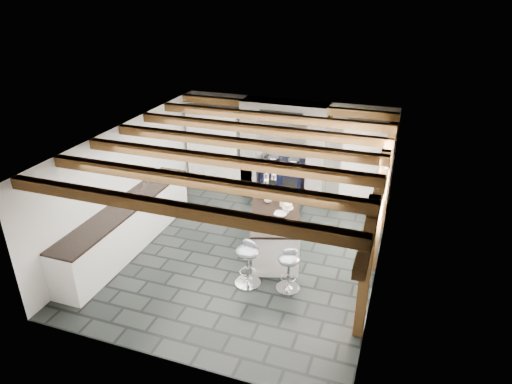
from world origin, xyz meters
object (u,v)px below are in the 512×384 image
(range_cooker, at_px, (283,177))
(bar_stool_far, at_px, (248,258))
(bar_stool_near, at_px, (289,265))
(kitchen_island, at_px, (275,233))

(range_cooker, xyz_separation_m, bar_stool_far, (0.43, -3.65, 0.06))
(bar_stool_near, xyz_separation_m, bar_stool_far, (-0.69, -0.08, 0.05))
(bar_stool_near, distance_m, bar_stool_far, 0.70)
(range_cooker, bearing_deg, bar_stool_far, -83.23)
(range_cooker, relative_size, bar_stool_near, 1.31)
(kitchen_island, bearing_deg, range_cooker, 85.25)
(range_cooker, height_order, bar_stool_far, range_cooker)
(kitchen_island, bearing_deg, bar_stool_near, -79.43)
(kitchen_island, distance_m, bar_stool_far, 1.12)
(range_cooker, relative_size, kitchen_island, 0.52)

